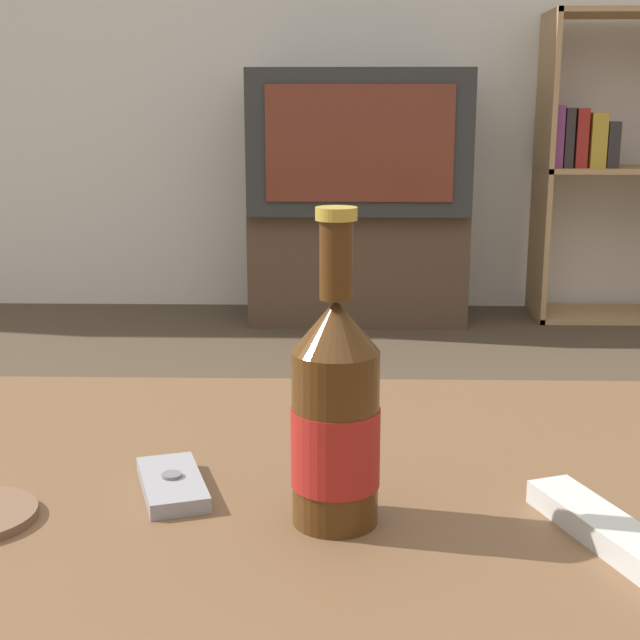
# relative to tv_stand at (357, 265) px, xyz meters

# --- Properties ---
(coffee_table) EXTENTS (1.04, 0.73, 0.48)m
(coffee_table) POSITION_rel_tv_stand_xyz_m (-0.11, -2.76, 0.19)
(coffee_table) COLOR brown
(coffee_table) RESTS_ON ground_plane
(tv_stand) EXTENTS (0.83, 0.37, 0.43)m
(tv_stand) POSITION_rel_tv_stand_xyz_m (0.00, 0.00, 0.00)
(tv_stand) COLOR #4C3828
(tv_stand) RESTS_ON ground_plane
(television) EXTENTS (0.82, 0.49, 0.53)m
(television) POSITION_rel_tv_stand_xyz_m (-0.00, -0.00, 0.48)
(television) COLOR #2D2D2D
(television) RESTS_ON tv_stand
(bookshelf) EXTENTS (0.53, 0.30, 1.18)m
(bookshelf) POSITION_rel_tv_stand_xyz_m (0.94, 0.05, 0.40)
(bookshelf) COLOR tan
(bookshelf) RESTS_ON ground_plane
(beer_bottle) EXTENTS (0.07, 0.07, 0.26)m
(beer_bottle) POSITION_rel_tv_stand_xyz_m (-0.06, -2.79, 0.36)
(beer_bottle) COLOR #47280F
(beer_bottle) RESTS_ON coffee_table
(cell_phone) EXTENTS (0.08, 0.12, 0.02)m
(cell_phone) POSITION_rel_tv_stand_xyz_m (-0.21, -2.74, 0.27)
(cell_phone) COLOR gray
(cell_phone) RESTS_ON coffee_table
(remote_control) EXTENTS (0.10, 0.18, 0.02)m
(remote_control) POSITION_rel_tv_stand_xyz_m (0.15, -2.83, 0.28)
(remote_control) COLOR beige
(remote_control) RESTS_ON coffee_table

